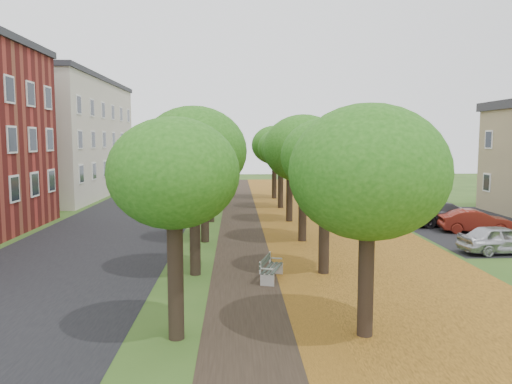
{
  "coord_description": "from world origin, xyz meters",
  "views": [
    {
      "loc": [
        -0.69,
        -12.21,
        5.0
      ],
      "look_at": [
        0.28,
        11.52,
        2.5
      ],
      "focal_mm": 35.0,
      "sensor_mm": 36.0,
      "label": 1
    }
  ],
  "objects": [
    {
      "name": "footpath",
      "position": [
        0.0,
        15.0,
        0.0
      ],
      "size": [
        3.2,
        70.0,
        0.01
      ],
      "primitive_type": "cube",
      "color": "black",
      "rests_on": "ground"
    },
    {
      "name": "parking_lot",
      "position": [
        13.5,
        16.0,
        0.0
      ],
      "size": [
        9.0,
        16.0,
        0.01
      ],
      "primitive_type": "cube",
      "color": "black",
      "rests_on": "ground"
    },
    {
      "name": "car_red",
      "position": [
        12.25,
        13.85,
        0.62
      ],
      "size": [
        3.89,
        1.83,
        1.23
      ],
      "primitive_type": "imported",
      "rotation": [
        0.0,
        0.0,
        1.42
      ],
      "color": "maroon",
      "rests_on": "ground"
    },
    {
      "name": "street_asphalt",
      "position": [
        -7.5,
        15.0,
        0.0
      ],
      "size": [
        8.0,
        70.0,
        0.01
      ],
      "primitive_type": "cube",
      "color": "black",
      "rests_on": "ground"
    },
    {
      "name": "car_grey",
      "position": [
        11.46,
        16.13,
        0.7
      ],
      "size": [
        5.1,
        2.74,
        1.41
      ],
      "primitive_type": "imported",
      "rotation": [
        0.0,
        0.0,
        1.74
      ],
      "color": "#3A393E",
      "rests_on": "ground"
    },
    {
      "name": "car_silver",
      "position": [
        11.0,
        8.96,
        0.63
      ],
      "size": [
        3.79,
        1.8,
        1.25
      ],
      "primitive_type": "imported",
      "rotation": [
        0.0,
        0.0,
        1.66
      ],
      "color": "#B3B2B7",
      "rests_on": "ground"
    },
    {
      "name": "bench",
      "position": [
        0.54,
        5.18,
        0.42
      ],
      "size": [
        0.96,
        1.8,
        0.82
      ],
      "rotation": [
        0.0,
        0.0,
        1.29
      ],
      "color": "#283229",
      "rests_on": "ground"
    },
    {
      "name": "building_cream",
      "position": [
        -17.0,
        33.0,
        5.21
      ],
      "size": [
        10.3,
        20.3,
        10.4
      ],
      "color": "beige",
      "rests_on": "ground"
    },
    {
      "name": "tree_row_west",
      "position": [
        -2.2,
        15.0,
        4.26
      ],
      "size": [
        3.63,
        33.63,
        5.84
      ],
      "color": "black",
      "rests_on": "ground"
    },
    {
      "name": "ground",
      "position": [
        0.0,
        0.0,
        0.0
      ],
      "size": [
        120.0,
        120.0,
        0.0
      ],
      "primitive_type": "plane",
      "color": "#2D4C19",
      "rests_on": "ground"
    },
    {
      "name": "leaf_verge",
      "position": [
        5.0,
        15.0,
        0.01
      ],
      "size": [
        7.5,
        70.0,
        0.01
      ],
      "primitive_type": "cube",
      "color": "#AE6D20",
      "rests_on": "ground"
    },
    {
      "name": "car_white",
      "position": [
        11.0,
        17.36,
        0.73
      ],
      "size": [
        5.69,
        3.65,
        1.46
      ],
      "primitive_type": "imported",
      "rotation": [
        0.0,
        0.0,
        1.32
      ],
      "color": "silver",
      "rests_on": "ground"
    },
    {
      "name": "tree_row_east",
      "position": [
        2.6,
        15.0,
        4.26
      ],
      "size": [
        3.63,
        33.63,
        5.84
      ],
      "color": "black",
      "rests_on": "ground"
    }
  ]
}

